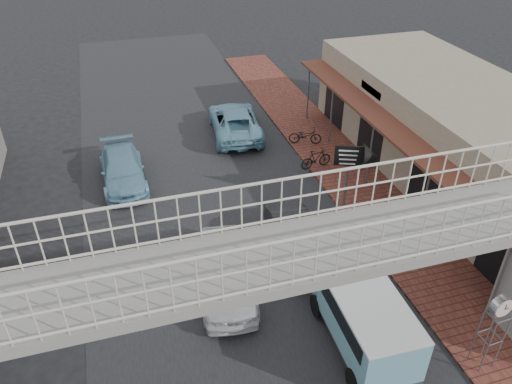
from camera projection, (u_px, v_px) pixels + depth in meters
ground at (245, 297)px, 16.17m from camera, size 120.00×120.00×0.00m
road_strip at (245, 297)px, 16.17m from camera, size 10.00×60.00×0.01m
sidewalk at (380, 211)px, 20.11m from camera, size 3.00×40.00×0.10m
shophouse_row at (470, 142)px, 20.91m from camera, size 7.20×18.00×4.00m
footbridge at (292, 320)px, 11.23m from camera, size 16.40×2.40×6.34m
white_hatchback at (226, 273)px, 16.07m from camera, size 2.32×4.53×1.48m
dark_sedan at (295, 239)px, 17.64m from camera, size 1.73×4.11×1.32m
angkot_curb at (235, 121)px, 25.58m from camera, size 2.90×5.33×1.42m
angkot_far at (123, 170)px, 21.67m from camera, size 1.91×4.49×1.29m
angkot_van at (365, 316)px, 13.88m from camera, size 1.96×4.06×1.96m
motorcycle_near at (305, 136)px, 24.65m from camera, size 1.70×1.10×0.84m
motorcycle_far at (316, 159)px, 22.65m from camera, size 1.58×0.64×0.92m
street_clock at (500, 309)px, 12.80m from camera, size 0.63×0.52×2.54m
arrow_sign at (368, 158)px, 18.97m from camera, size 1.73×1.17×2.87m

